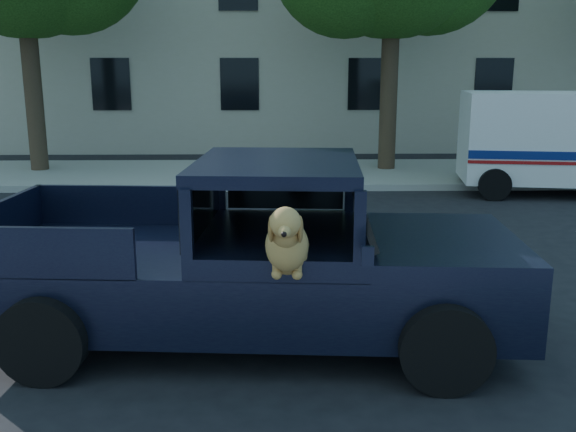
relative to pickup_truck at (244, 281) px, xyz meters
name	(u,v)px	position (x,y,z in m)	size (l,w,h in m)	color
ground	(97,312)	(-1.74, 0.79, -0.63)	(120.00, 120.00, 0.00)	black
far_sidewalk	(193,174)	(-1.74, 9.99, -0.56)	(60.00, 4.00, 0.15)	gray
lane_stripes	(271,235)	(0.26, 4.19, -0.63)	(21.60, 0.14, 0.01)	silver
building_main	(300,15)	(1.26, 17.29, 3.87)	(26.00, 6.00, 9.00)	#BAB09A
pickup_truck	(244,281)	(0.00, 0.00, 0.00)	(5.36, 2.86, 1.87)	black
mail_truck	(552,150)	(6.40, 7.64, 0.33)	(4.27, 2.57, 2.21)	silver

